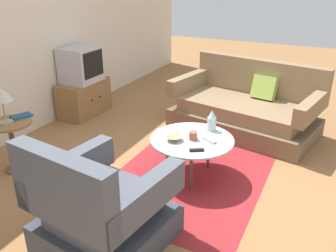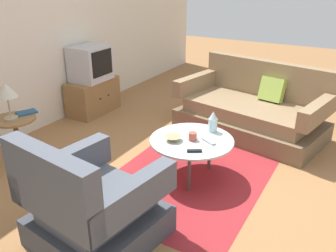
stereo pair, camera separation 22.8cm
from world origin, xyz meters
name	(u,v)px [view 1 (the left image)]	position (x,y,z in m)	size (l,w,h in m)	color
ground_plane	(200,174)	(0.00, 0.00, 0.00)	(16.00, 16.00, 0.00)	olive
back_wall	(9,31)	(0.00, 2.54, 1.35)	(9.00, 0.12, 2.70)	beige
area_rug	(191,175)	(-0.07, 0.08, 0.00)	(2.10, 1.51, 0.00)	maroon
armchair	(100,212)	(-1.36, 0.31, 0.32)	(1.02, 1.00, 0.96)	#3E424B
couch	(246,109)	(1.39, -0.12, 0.29)	(1.34, 2.04, 0.91)	brown
coffee_table	(192,141)	(-0.07, 0.08, 0.40)	(0.87, 0.87, 0.44)	#B2C6C1
side_table	(11,136)	(-0.80, 1.85, 0.41)	(0.46, 0.46, 0.57)	olive
tv_stand	(84,98)	(0.89, 2.22, 0.26)	(0.81, 0.45, 0.51)	olive
television	(81,65)	(0.89, 2.22, 0.77)	(0.54, 0.46, 0.51)	#B7B7BC
table_lamp	(1,95)	(-0.82, 1.86, 0.87)	(0.23, 0.23, 0.40)	#9E937A
vase	(212,121)	(0.21, -0.03, 0.55)	(0.10, 0.10, 0.23)	silver
mug	(193,136)	(-0.08, 0.06, 0.48)	(0.13, 0.08, 0.08)	#B74C3D
bowl	(174,138)	(-0.19, 0.23, 0.46)	(0.17, 0.17, 0.05)	tan
tv_remote_dark	(197,150)	(-0.31, -0.07, 0.45)	(0.11, 0.14, 0.02)	black
tv_remote_silver	(209,140)	(-0.05, -0.10, 0.45)	(0.12, 0.17, 0.02)	#B2B2B7
book	(21,116)	(-0.63, 1.85, 0.58)	(0.25, 0.21, 0.02)	navy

